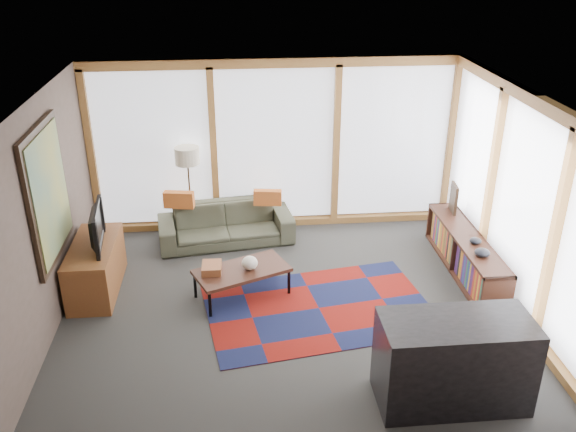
{
  "coord_description": "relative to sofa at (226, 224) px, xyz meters",
  "views": [
    {
      "loc": [
        -0.61,
        -6.2,
        4.2
      ],
      "look_at": [
        0.0,
        0.4,
        1.1
      ],
      "focal_mm": 38.0,
      "sensor_mm": 36.0,
      "label": 1
    }
  ],
  "objects": [
    {
      "name": "ground",
      "position": [
        0.78,
        -1.94,
        -0.28
      ],
      "size": [
        5.5,
        5.5,
        0.0
      ],
      "primitive_type": "plane",
      "color": "#2B2B29",
      "rests_on": "ground"
    },
    {
      "name": "room_envelope",
      "position": [
        1.28,
        -1.38,
        1.26
      ],
      "size": [
        5.52,
        5.02,
        2.62
      ],
      "color": "#473A33",
      "rests_on": "ground"
    },
    {
      "name": "rug",
      "position": [
        1.13,
        -1.91,
        -0.28
      ],
      "size": [
        2.94,
        2.14,
        0.01
      ],
      "primitive_type": "cube",
      "rotation": [
        0.0,
        0.0,
        0.16
      ],
      "color": "maroon",
      "rests_on": "ground"
    },
    {
      "name": "sofa",
      "position": [
        0.0,
        0.0,
        0.0
      ],
      "size": [
        2.04,
        1.02,
        0.57
      ],
      "primitive_type": "imported",
      "rotation": [
        0.0,
        0.0,
        0.14
      ],
      "color": "#363727",
      "rests_on": "ground"
    },
    {
      "name": "pillow_left",
      "position": [
        -0.66,
        0.03,
        0.4
      ],
      "size": [
        0.45,
        0.21,
        0.24
      ],
      "primitive_type": "cube",
      "rotation": [
        0.0,
        0.0,
        -0.18
      ],
      "color": "#B75923",
      "rests_on": "sofa"
    },
    {
      "name": "pillow_right",
      "position": [
        0.63,
        0.02,
        0.4
      ],
      "size": [
        0.42,
        0.18,
        0.22
      ],
      "primitive_type": "cube",
      "rotation": [
        0.0,
        0.0,
        -0.14
      ],
      "color": "#B75923",
      "rests_on": "sofa"
    },
    {
      "name": "floor_lamp",
      "position": [
        -0.51,
        0.2,
        0.43
      ],
      "size": [
        0.36,
        0.36,
        1.43
      ],
      "primitive_type": null,
      "color": "#312516",
      "rests_on": "ground"
    },
    {
      "name": "coffee_table",
      "position": [
        0.2,
        -1.52,
        -0.09
      ],
      "size": [
        1.29,
        0.99,
        0.38
      ],
      "primitive_type": null,
      "rotation": [
        0.0,
        0.0,
        0.41
      ],
      "color": "black",
      "rests_on": "ground"
    },
    {
      "name": "book_stack",
      "position": [
        -0.17,
        -1.54,
        0.15
      ],
      "size": [
        0.24,
        0.3,
        0.1
      ],
      "primitive_type": "cube",
      "rotation": [
        0.0,
        0.0,
        -0.03
      ],
      "color": "brown",
      "rests_on": "coffee_table"
    },
    {
      "name": "vase",
      "position": [
        0.3,
        -1.53,
        0.19
      ],
      "size": [
        0.21,
        0.21,
        0.17
      ],
      "primitive_type": "ellipsoid",
      "rotation": [
        0.0,
        0.0,
        -0.05
      ],
      "color": "beige",
      "rests_on": "coffee_table"
    },
    {
      "name": "bookshelf",
      "position": [
        3.21,
        -1.2,
        -0.01
      ],
      "size": [
        0.39,
        2.17,
        0.54
      ],
      "primitive_type": null,
      "color": "black",
      "rests_on": "ground"
    },
    {
      "name": "bowl_a",
      "position": [
        3.19,
        -1.74,
        0.31
      ],
      "size": [
        0.22,
        0.22,
        0.1
      ],
      "primitive_type": "ellipsoid",
      "rotation": [
        0.0,
        0.0,
        0.17
      ],
      "color": "black",
      "rests_on": "bookshelf"
    },
    {
      "name": "bowl_b",
      "position": [
        3.23,
        -1.41,
        0.3
      ],
      "size": [
        0.16,
        0.16,
        0.08
      ],
      "primitive_type": "ellipsoid",
      "rotation": [
        0.0,
        0.0,
        0.05
      ],
      "color": "black",
      "rests_on": "bookshelf"
    },
    {
      "name": "shelf_picture",
      "position": [
        3.26,
        -0.41,
        0.47
      ],
      "size": [
        0.07,
        0.32,
        0.42
      ],
      "primitive_type": "cube",
      "rotation": [
        0.0,
        0.0,
        -0.11
      ],
      "color": "black",
      "rests_on": "bookshelf"
    },
    {
      "name": "tv_console",
      "position": [
        -1.65,
        -1.2,
        0.04
      ],
      "size": [
        0.54,
        1.29,
        0.64
      ],
      "primitive_type": "cube",
      "color": "brown",
      "rests_on": "ground"
    },
    {
      "name": "television",
      "position": [
        -1.63,
        -1.2,
        0.61
      ],
      "size": [
        0.2,
        0.88,
        0.5
      ],
      "primitive_type": "imported",
      "rotation": [
        0.0,
        0.0,
        1.67
      ],
      "color": "black",
      "rests_on": "tv_console"
    },
    {
      "name": "bar_counter",
      "position": [
        2.19,
        -3.6,
        0.17
      ],
      "size": [
        1.44,
        0.68,
        0.91
      ],
      "primitive_type": "cube",
      "rotation": [
        0.0,
        0.0,
        0.0
      ],
      "color": "black",
      "rests_on": "ground"
    }
  ]
}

